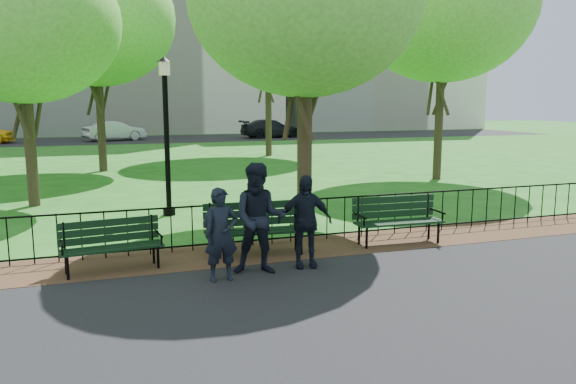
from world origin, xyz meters
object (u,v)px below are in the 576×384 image
object	(u,v)px
park_bench_left_a	(111,240)
tree_near_w	(21,21)
tree_far_c	(95,19)
tree_mid_e	(444,4)
person_left	(221,235)
park_bench_main	(238,222)
park_bench_right_a	(397,215)
person_mid	(260,219)
person_right	(305,221)
sedan_silver	(114,131)
sedan_dark	(271,129)
tree_far_e	(268,11)
lamppost	(166,130)

from	to	relation	value
park_bench_left_a	tree_near_w	size ratio (longest dim) A/B	0.24
tree_far_c	tree_mid_e	bearing A→B (deg)	-29.24
tree_far_c	person_left	size ratio (longest dim) A/B	5.84
park_bench_main	park_bench_left_a	world-z (taller)	park_bench_main
park_bench_right_a	tree_near_w	world-z (taller)	tree_near_w
person_mid	person_right	bearing A→B (deg)	23.58
sedan_silver	sedan_dark	distance (m)	11.82
person_mid	sedan_silver	world-z (taller)	person_mid
park_bench_left_a	park_bench_right_a	size ratio (longest dim) A/B	0.93
tree_far_c	tree_far_e	size ratio (longest dim) A/B	0.83
park_bench_left_a	sedan_dark	size ratio (longest dim) A/B	0.35
sedan_silver	lamppost	bearing A→B (deg)	161.37
tree_far_c	sedan_silver	world-z (taller)	tree_far_c
person_right	sedan_silver	bearing A→B (deg)	103.70
park_bench_left_a	person_mid	xyz separation A→B (m)	(2.34, -0.99, 0.40)
park_bench_right_a	tree_far_e	xyz separation A→B (m)	(3.00, 18.60, 6.80)
park_bench_main	tree_mid_e	distance (m)	13.60
tree_far_c	sedan_dark	bearing A→B (deg)	54.41
person_right	park_bench_right_a	bearing A→B (deg)	32.56
tree_far_e	tree_mid_e	bearing A→B (deg)	-73.01
lamppost	person_mid	bearing A→B (deg)	-81.56
tree_mid_e	tree_far_e	xyz separation A→B (m)	(-3.26, 10.66, 1.14)
person_mid	sedan_dark	distance (m)	35.29
tree_near_w	sedan_dark	world-z (taller)	tree_near_w
lamppost	park_bench_right_a	bearing A→B (deg)	-47.64
tree_near_w	tree_far_c	xyz separation A→B (m)	(1.95, 7.57, 1.14)
lamppost	sedan_dark	world-z (taller)	lamppost
tree_far_e	tree_far_c	bearing A→B (deg)	-153.96
tree_near_w	sedan_dark	distance (m)	29.95
tree_near_w	park_bench_left_a	bearing A→B (deg)	-75.30
tree_near_w	person_mid	world-z (taller)	tree_near_w
tree_near_w	park_bench_right_a	bearing A→B (deg)	-43.14
lamppost	person_right	xyz separation A→B (m)	(1.65, -5.36, -1.33)
person_left	sedan_dark	bearing A→B (deg)	68.09
lamppost	tree_mid_e	size ratio (longest dim) A/B	0.44
tree_far_e	tree_near_w	bearing A→B (deg)	-131.61
lamppost	person_mid	xyz separation A→B (m)	(0.81, -5.47, -1.20)
park_bench_left_a	tree_near_w	xyz separation A→B (m)	(-1.83, 6.99, 4.41)
tree_near_w	park_bench_main	bearing A→B (deg)	-59.34
park_bench_right_a	sedan_dark	size ratio (longest dim) A/B	0.38
park_bench_right_a	sedan_dark	world-z (taller)	sedan_dark
tree_near_w	tree_far_c	size ratio (longest dim) A/B	0.81
tree_near_w	tree_mid_e	bearing A→B (deg)	4.31
park_bench_right_a	tree_near_w	xyz separation A→B (m)	(-7.38, 6.91, 4.36)
tree_far_e	sedan_dark	xyz separation A→B (m)	(4.51, 13.95, -6.67)
park_bench_left_a	tree_far_c	world-z (taller)	tree_far_c
tree_far_c	person_left	xyz separation A→B (m)	(1.54, -15.72, -5.33)
tree_near_w	sedan_silver	xyz separation A→B (m)	(3.07, 26.08, -4.23)
tree_far_c	tree_far_e	world-z (taller)	tree_far_e
tree_mid_e	person_left	world-z (taller)	tree_mid_e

